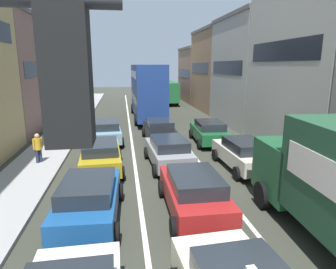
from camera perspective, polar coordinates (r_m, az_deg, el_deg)
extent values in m
cube|color=#989898|center=(23.70, -19.25, 0.14)|extent=(2.60, 64.00, 0.14)
cube|color=silver|center=(23.30, -7.08, 0.40)|extent=(0.16, 60.00, 0.01)
cube|color=silver|center=(23.62, 1.19, 0.67)|extent=(0.16, 60.00, 0.01)
cube|color=black|center=(25.53, -23.24, 11.21)|extent=(0.02, 7.04, 1.10)
cube|color=gray|center=(34.96, -25.18, 9.68)|extent=(7.00, 8.70, 7.54)
cube|color=black|center=(34.13, -19.49, 10.74)|extent=(0.02, 7.04, 1.10)
cube|color=#66605B|center=(35.04, -25.82, 16.06)|extent=(7.20, 8.70, 0.30)
cube|color=#936B5B|center=(43.46, -21.99, 11.01)|extent=(7.00, 8.70, 8.51)
cube|color=black|center=(42.80, -17.36, 11.91)|extent=(0.02, 7.04, 1.10)
cube|color=#66605B|center=(43.61, -22.50, 16.79)|extent=(7.20, 8.70, 0.30)
cube|color=#936B5B|center=(44.07, 7.55, 10.93)|extent=(7.00, 8.70, 7.12)
cube|color=black|center=(43.22, 2.98, 11.46)|extent=(0.02, 7.04, 1.10)
cube|color=#66605B|center=(44.10, 7.69, 15.75)|extent=(7.20, 8.70, 0.30)
cube|color=#9E7556|center=(35.67, 11.54, 11.52)|extent=(7.00, 8.70, 8.60)
cube|color=black|center=(34.63, 5.97, 12.39)|extent=(0.02, 7.04, 1.10)
cube|color=#66605B|center=(35.86, 11.87, 18.64)|extent=(7.20, 8.70, 0.30)
cube|color=#B2ADA3|center=(27.56, 17.87, 10.98)|extent=(7.00, 8.70, 8.75)
cube|color=black|center=(26.20, 10.86, 12.25)|extent=(0.02, 7.04, 1.10)
cube|color=#66605B|center=(27.82, 18.55, 20.32)|extent=(7.20, 8.70, 0.30)
cube|color=black|center=(18.13, 20.46, 14.57)|extent=(0.02, 7.04, 1.10)
cube|color=black|center=(2.00, -18.38, 10.09)|extent=(0.28, 0.28, 0.84)
sphere|color=red|center=(2.15, -18.21, 17.20)|extent=(0.18, 0.18, 0.18)
sphere|color=#F2A519|center=(2.15, -17.72, 10.29)|extent=(0.18, 0.18, 0.18)
sphere|color=green|center=(2.17, -17.25, 3.43)|extent=(0.18, 0.18, 0.18)
cube|color=#1E5933|center=(11.69, 23.29, -6.06)|extent=(2.51, 2.51, 1.90)
cube|color=black|center=(12.61, 20.82, -2.71)|extent=(2.02, 0.13, 0.70)
cylinder|color=black|center=(11.58, 17.37, -10.80)|extent=(0.35, 0.97, 0.96)
cylinder|color=black|center=(12.69, 27.54, -9.60)|extent=(0.35, 0.97, 0.96)
cube|color=#A51E1E|center=(10.68, 4.82, -11.19)|extent=(1.81, 4.30, 0.70)
cube|color=#1E2328|center=(10.28, 5.14, -8.78)|extent=(1.59, 2.41, 0.52)
cylinder|color=black|center=(11.98, -1.19, -10.18)|extent=(0.22, 0.64, 0.64)
cylinder|color=black|center=(12.33, 7.44, -9.61)|extent=(0.22, 0.64, 0.64)
cylinder|color=black|center=(9.39, 1.19, -17.13)|extent=(0.22, 0.64, 0.64)
cylinder|color=black|center=(9.83, 12.25, -15.97)|extent=(0.22, 0.64, 0.64)
cube|color=#194C8C|center=(10.47, -14.60, -12.10)|extent=(1.97, 4.37, 0.70)
cube|color=#1E2328|center=(10.07, -14.94, -9.68)|extent=(1.68, 2.47, 0.52)
cylinder|color=black|center=(12.09, -17.92, -10.64)|extent=(0.24, 0.65, 0.64)
cylinder|color=black|center=(11.85, -9.03, -10.64)|extent=(0.24, 0.65, 0.64)
cylinder|color=black|center=(9.55, -21.48, -17.58)|extent=(0.24, 0.65, 0.64)
cylinder|color=black|center=(9.24, -9.85, -17.88)|extent=(0.24, 0.65, 0.64)
cube|color=gray|center=(15.34, 0.05, -3.55)|extent=(2.04, 4.39, 0.70)
cube|color=#1E2328|center=(15.00, 0.21, -1.72)|extent=(1.72, 2.49, 0.52)
cylinder|color=black|center=(16.68, -4.08, -3.48)|extent=(0.26, 0.65, 0.64)
cylinder|color=black|center=(17.00, 2.08, -3.13)|extent=(0.26, 0.65, 0.64)
cylinder|color=black|center=(13.92, -2.44, -6.83)|extent=(0.26, 0.65, 0.64)
cylinder|color=black|center=(14.32, 4.89, -6.30)|extent=(0.26, 0.65, 0.64)
cube|color=#B29319|center=(15.03, -12.52, -4.22)|extent=(2.03, 4.39, 0.70)
cube|color=#1E2328|center=(14.69, -12.63, -2.36)|extent=(1.71, 2.49, 0.52)
cylinder|color=black|center=(16.58, -15.59, -4.04)|extent=(0.25, 0.65, 0.64)
cylinder|color=black|center=(16.54, -9.21, -3.76)|extent=(0.25, 0.65, 0.64)
cylinder|color=black|center=(13.81, -16.36, -7.53)|extent=(0.25, 0.65, 0.64)
cylinder|color=black|center=(13.76, -8.65, -7.20)|extent=(0.25, 0.65, 0.64)
cube|color=black|center=(20.38, -1.68, 0.59)|extent=(1.88, 4.33, 0.70)
cube|color=#1E2328|center=(20.07, -1.61, 2.04)|extent=(1.63, 2.44, 0.52)
cylinder|color=black|center=(21.77, -4.60, 0.42)|extent=(0.23, 0.64, 0.64)
cylinder|color=black|center=(22.00, 0.18, 0.59)|extent=(0.23, 0.64, 0.64)
cylinder|color=black|center=(18.94, -3.82, -1.47)|extent=(0.23, 0.64, 0.64)
cylinder|color=black|center=(19.20, 1.65, -1.25)|extent=(0.23, 0.64, 0.64)
cube|color=#759EB7|center=(20.40, -11.55, 0.35)|extent=(2.07, 4.41, 0.70)
cube|color=#1E2328|center=(20.09, -11.61, 1.79)|extent=(1.74, 2.51, 0.52)
cylinder|color=black|center=(21.92, -13.97, 0.16)|extent=(0.26, 0.65, 0.64)
cylinder|color=black|center=(21.93, -9.17, 0.38)|extent=(0.26, 0.65, 0.64)
cylinder|color=black|center=(19.07, -14.18, -1.75)|extent=(0.26, 0.65, 0.64)
cylinder|color=black|center=(19.09, -8.66, -1.48)|extent=(0.26, 0.65, 0.64)
cube|color=beige|center=(15.40, 14.01, -3.89)|extent=(1.92, 4.35, 0.70)
cube|color=#1E2328|center=(15.08, 14.44, -2.06)|extent=(1.65, 2.45, 0.52)
cylinder|color=black|center=(16.47, 8.95, -3.83)|extent=(0.24, 0.65, 0.64)
cylinder|color=black|center=(17.15, 14.78, -3.43)|extent=(0.24, 0.65, 0.64)
cylinder|color=black|center=(13.88, 12.90, -7.22)|extent=(0.24, 0.65, 0.64)
cylinder|color=black|center=(14.68, 19.57, -6.53)|extent=(0.24, 0.65, 0.64)
cube|color=#19592D|center=(20.01, 7.72, 0.25)|extent=(2.02, 4.39, 0.70)
cube|color=#1E2328|center=(19.71, 7.90, 1.71)|extent=(1.70, 2.49, 0.52)
cylinder|color=black|center=(21.30, 4.39, 0.14)|extent=(0.25, 0.65, 0.64)
cylinder|color=black|center=(21.70, 9.18, 0.25)|extent=(0.25, 0.65, 0.64)
cylinder|color=black|center=(18.51, 5.95, -1.85)|extent=(0.25, 0.65, 0.64)
cylinder|color=black|center=(18.96, 11.40, -1.69)|extent=(0.25, 0.65, 0.64)
cube|color=navy|center=(28.80, -3.93, 6.28)|extent=(2.59, 10.52, 2.40)
cube|color=black|center=(28.77, -3.94, 7.00)|extent=(2.62, 9.89, 0.70)
cube|color=navy|center=(28.63, -4.00, 10.82)|extent=(2.59, 10.52, 2.16)
cube|color=black|center=(28.62, -4.01, 11.30)|extent=(2.62, 9.89, 0.64)
cylinder|color=black|center=(32.62, -6.70, 4.88)|extent=(0.31, 1.00, 1.00)
cylinder|color=black|center=(32.81, -2.32, 5.01)|extent=(0.31, 1.00, 1.00)
cylinder|color=black|center=(25.78, -6.02, 2.76)|extent=(0.31, 1.00, 1.00)
cylinder|color=black|center=(26.03, -0.51, 2.93)|extent=(0.31, 1.00, 1.00)
cube|color=#1E6033|center=(41.86, -0.77, 8.39)|extent=(2.53, 10.51, 2.40)
cube|color=black|center=(41.83, -0.77, 8.88)|extent=(2.56, 9.88, 0.70)
cylinder|color=black|center=(45.55, -3.00, 7.23)|extent=(0.30, 1.00, 1.00)
cylinder|color=black|center=(45.87, 0.14, 7.28)|extent=(0.30, 1.00, 1.00)
cylinder|color=black|center=(38.70, -1.95, 6.22)|extent=(0.30, 1.00, 1.00)
cylinder|color=black|center=(39.08, 1.71, 6.29)|extent=(0.30, 1.00, 1.00)
cylinder|color=#262D47|center=(16.97, -22.89, -3.89)|extent=(0.16, 0.16, 0.82)
cylinder|color=#262D47|center=(16.88, -23.41, -4.03)|extent=(0.16, 0.16, 0.82)
cylinder|color=gold|center=(16.74, -23.36, -1.63)|extent=(0.34, 0.34, 0.60)
sphere|color=tan|center=(16.65, -23.49, -0.23)|extent=(0.24, 0.24, 0.24)
cylinder|color=gold|center=(16.85, -22.74, -1.38)|extent=(0.10, 0.10, 0.55)
cylinder|color=gold|center=(16.63, -24.01, -1.68)|extent=(0.10, 0.10, 0.55)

